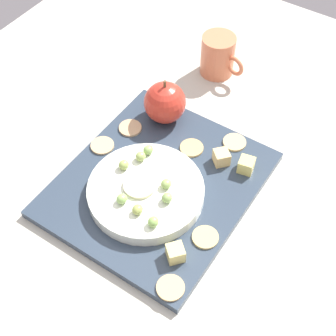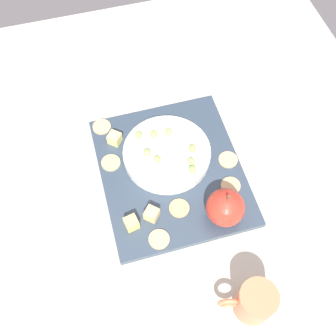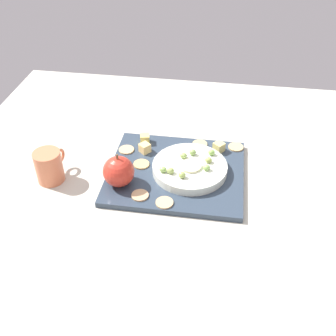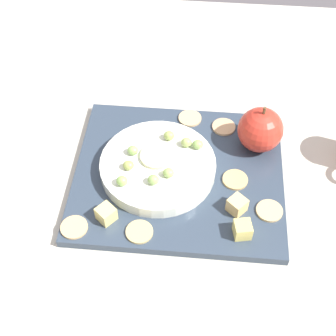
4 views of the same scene
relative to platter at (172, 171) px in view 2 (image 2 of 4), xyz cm
name	(u,v)px [view 2 (image 2 of 4)]	position (x,y,z in cm)	size (l,w,h in cm)	color
table	(175,188)	(-2.72, 0.21, -2.39)	(114.09, 104.04, 3.32)	#B6B3A4
platter	(172,171)	(0.00, 0.00, 0.00)	(33.21, 28.89, 1.45)	#2E3B4B
serving_dish	(168,153)	(3.35, -0.12, 1.79)	(18.37, 18.37, 2.14)	white
apple_whole	(225,208)	(-12.65, -6.80, 4.43)	(7.41, 7.41, 7.41)	red
apple_stem	(228,198)	(-12.65, -6.80, 8.73)	(0.50, 0.50, 1.20)	brown
cheese_cube_0	(152,214)	(-9.17, 6.70, 1.94)	(2.43, 2.43, 2.43)	#EDC678
cheese_cube_1	(115,138)	(9.98, 10.02, 1.94)	(2.43, 2.43, 2.43)	#E5D478
cheese_cube_2	(131,223)	(-9.95, 10.91, 1.94)	(2.43, 2.43, 2.43)	#E4D26B
cracker_0	(111,163)	(4.85, 12.00, 0.93)	(4.01, 4.01, 0.40)	tan
cracker_1	(102,127)	(14.45, 12.10, 0.93)	(4.01, 4.01, 0.40)	tan
cracker_2	(159,239)	(-14.12, 6.57, 0.93)	(4.01, 4.01, 0.40)	tan
cracker_3	(228,160)	(-1.03, -11.96, 0.93)	(4.01, 4.01, 0.40)	tan
cracker_4	(179,208)	(-8.98, 1.08, 0.93)	(4.01, 4.01, 0.40)	tan
cracker_5	(231,186)	(-6.98, -10.39, 0.93)	(4.01, 4.01, 0.40)	tan
grape_0	(157,160)	(1.43, 2.77, 3.57)	(1.75, 1.58, 1.42)	#95B55E
grape_1	(168,132)	(7.48, -1.25, 3.60)	(1.75, 1.58, 1.47)	#8DB85D
grape_2	(154,134)	(7.74, 1.84, 3.56)	(1.75, 1.58, 1.40)	#9DAC53
grape_3	(147,153)	(3.59, 4.37, 3.63)	(1.75, 1.58, 1.54)	#8BB05D
grape_4	(193,149)	(2.03, -4.93, 3.64)	(1.75, 1.58, 1.55)	#98B056
grape_5	(193,171)	(-3.12, -3.48, 3.58)	(1.75, 1.58, 1.43)	#8BB25B
grape_6	(191,162)	(-0.88, -3.70, 3.62)	(1.75, 1.58, 1.52)	#9BB35E
grape_7	(139,135)	(8.26, 5.04, 3.65)	(1.75, 1.58, 1.57)	#8BBB58
apple_slice_0	(171,148)	(3.68, -0.70, 3.16)	(5.14, 5.14, 0.60)	beige
cup	(254,302)	(-30.09, -5.99, 3.32)	(6.58, 9.70, 8.10)	#D7744E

